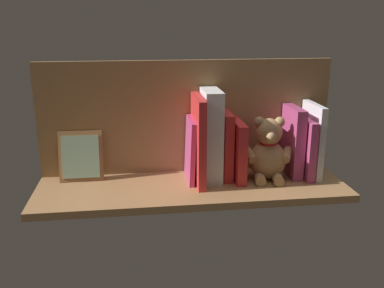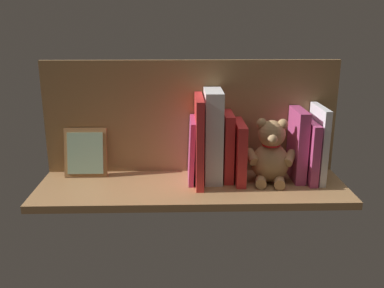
# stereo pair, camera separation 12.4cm
# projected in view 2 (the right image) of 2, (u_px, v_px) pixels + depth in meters

# --- Properties ---
(ground_plane) EXTENTS (0.92, 0.29, 0.02)m
(ground_plane) POSITION_uv_depth(u_px,v_px,m) (192.00, 188.00, 1.28)
(ground_plane) COLOR #A87A4C
(shelf_back_panel) EXTENTS (0.92, 0.02, 0.36)m
(shelf_back_panel) POSITION_uv_depth(u_px,v_px,m) (191.00, 117.00, 1.35)
(shelf_back_panel) COLOR olive
(shelf_back_panel) RESTS_ON ground_plane
(book_0) EXTENTS (0.02, 0.15, 0.23)m
(book_0) POSITION_uv_depth(u_px,v_px,m) (318.00, 143.00, 1.29)
(book_0) COLOR silver
(book_0) RESTS_ON ground_plane
(book_1) EXTENTS (0.02, 0.16, 0.19)m
(book_1) POSITION_uv_depth(u_px,v_px,m) (309.00, 151.00, 1.30)
(book_1) COLOR #B23F72
(book_1) RESTS_ON ground_plane
(book_2) EXTENTS (0.03, 0.13, 0.22)m
(book_2) POSITION_uv_depth(u_px,v_px,m) (297.00, 144.00, 1.30)
(book_2) COLOR #B23F72
(book_2) RESTS_ON ground_plane
(teddy_bear) EXTENTS (0.16, 0.14, 0.20)m
(teddy_bear) POSITION_uv_depth(u_px,v_px,m) (271.00, 154.00, 1.28)
(teddy_bear) COLOR tan
(teddy_bear) RESTS_ON ground_plane
(book_3) EXTENTS (0.03, 0.16, 0.18)m
(book_3) POSITION_uv_depth(u_px,v_px,m) (239.00, 152.00, 1.29)
(book_3) COLOR red
(book_3) RESTS_ON ground_plane
(book_4) EXTENTS (0.03, 0.12, 0.21)m
(book_4) POSITION_uv_depth(u_px,v_px,m) (228.00, 146.00, 1.30)
(book_4) COLOR red
(book_4) RESTS_ON ground_plane
(dictionary_thick_white) EXTENTS (0.05, 0.13, 0.28)m
(dictionary_thick_white) POSITION_uv_depth(u_px,v_px,m) (213.00, 136.00, 1.28)
(dictionary_thick_white) COLOR white
(dictionary_thick_white) RESTS_ON ground_plane
(book_5) EXTENTS (0.02, 0.18, 0.26)m
(book_5) POSITION_uv_depth(u_px,v_px,m) (199.00, 140.00, 1.26)
(book_5) COLOR red
(book_5) RESTS_ON ground_plane
(book_6) EXTENTS (0.02, 0.14, 0.19)m
(book_6) POSITION_uv_depth(u_px,v_px,m) (191.00, 150.00, 1.29)
(book_6) COLOR #B23F72
(book_6) RESTS_ON ground_plane
(picture_frame_leaning) EXTENTS (0.13, 0.05, 0.15)m
(picture_frame_leaning) POSITION_uv_depth(u_px,v_px,m) (86.00, 153.00, 1.33)
(picture_frame_leaning) COLOR #9E6B3D
(picture_frame_leaning) RESTS_ON ground_plane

